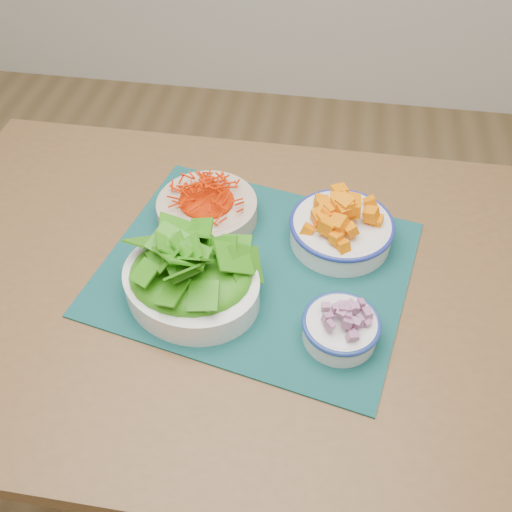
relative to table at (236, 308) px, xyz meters
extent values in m
plane|color=olive|center=(-0.30, -0.09, -0.66)|extent=(4.00, 4.00, 0.00)
cube|color=brown|center=(0.00, 0.00, 0.07)|extent=(1.33, 0.89, 0.04)
cylinder|color=brown|center=(-0.60, 0.38, -0.31)|extent=(0.06, 0.06, 0.71)
cylinder|color=brown|center=(0.60, 0.38, -0.31)|extent=(0.06, 0.06, 0.71)
cube|color=#092F30|center=(0.03, 0.03, 0.09)|extent=(0.65, 0.57, 0.00)
cylinder|color=beige|center=(-0.09, 0.15, 0.11)|extent=(0.25, 0.25, 0.05)
ellipsoid|color=red|center=(-0.09, 0.15, 0.15)|extent=(0.18, 0.18, 0.03)
cylinder|color=white|center=(0.19, 0.13, 0.12)|extent=(0.20, 0.20, 0.05)
torus|color=navy|center=(0.19, 0.13, 0.14)|extent=(0.21, 0.21, 0.01)
ellipsoid|color=#FF8400|center=(0.19, 0.13, 0.16)|extent=(0.18, 0.18, 0.04)
ellipsoid|color=#186E07|center=(-0.07, -0.05, 0.18)|extent=(0.23, 0.19, 0.07)
cylinder|color=white|center=(0.20, -0.10, 0.11)|extent=(0.15, 0.15, 0.04)
torus|color=navy|center=(0.20, -0.10, 0.13)|extent=(0.13, 0.13, 0.01)
ellipsoid|color=#70144B|center=(0.20, -0.10, 0.15)|extent=(0.11, 0.11, 0.03)
camera|label=1|loc=(0.15, -0.69, 0.91)|focal=40.00mm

